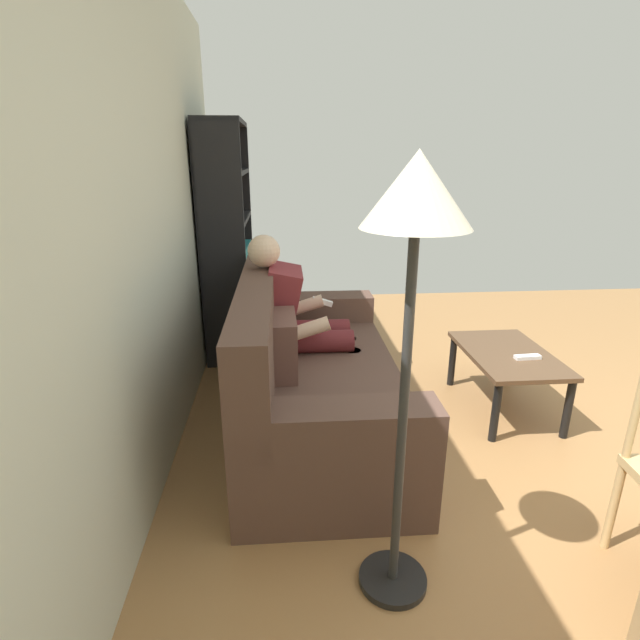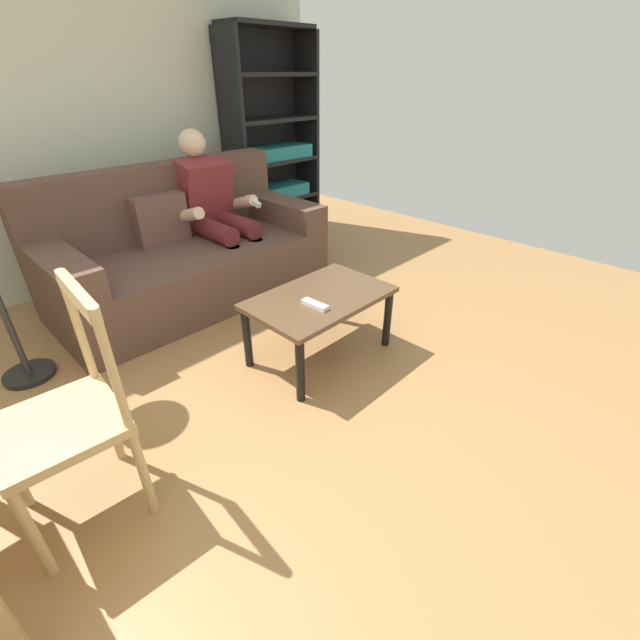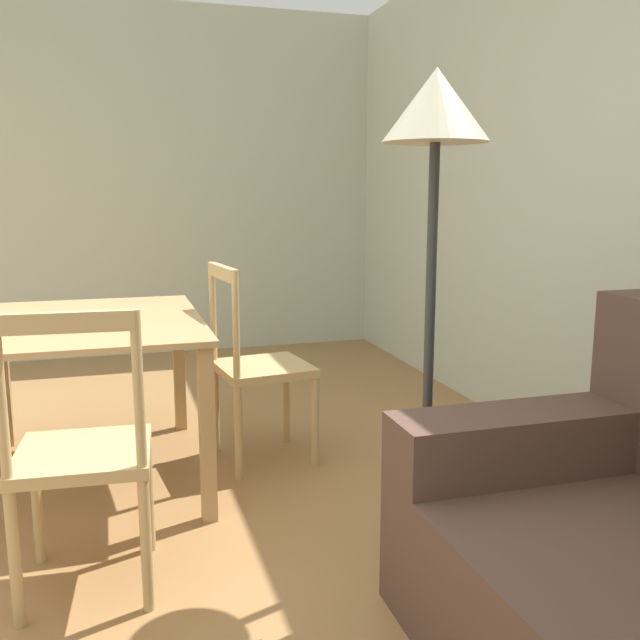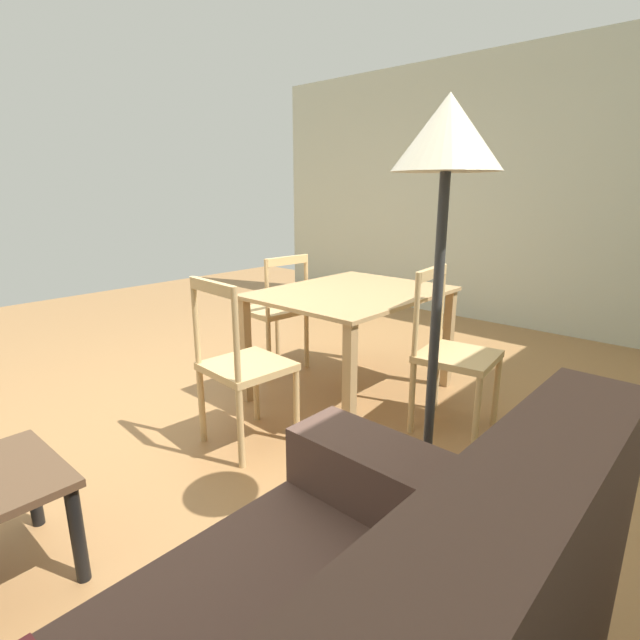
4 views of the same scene
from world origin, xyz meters
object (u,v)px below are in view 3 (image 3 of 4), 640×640
Objects in this scene: dining_chair_facing_couch at (82,456)px; dining_chair_near_wall at (257,367)px; dining_table at (88,343)px; floor_lamp at (435,151)px.

dining_chair_near_wall is at bearing 141.09° from dining_chair_facing_couch.
dining_table is 0.97m from dining_chair_facing_couch.
dining_chair_near_wall is at bearing -157.85° from floor_lamp.
dining_table is 1.74m from floor_lamp.
dining_table is at bearing 179.86° from dining_chair_facing_couch.
dining_chair_facing_couch is at bearing -92.99° from floor_lamp.
dining_chair_facing_couch is 1.52m from floor_lamp.
floor_lamp reaches higher than dining_chair_facing_couch.
dining_chair_facing_couch is (0.95, -0.00, -0.17)m from dining_table.
dining_chair_near_wall reaches higher than dining_table.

